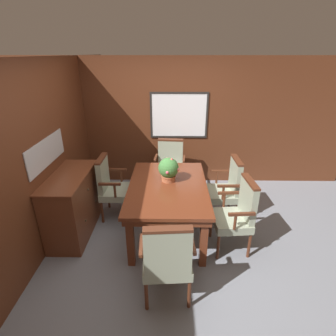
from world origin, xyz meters
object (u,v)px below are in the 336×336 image
at_px(sideboard_cabinet, 73,204).
at_px(chair_head_near, 167,259).
at_px(potted_plant, 168,169).
at_px(chair_right_far, 227,187).
at_px(dining_table, 168,191).
at_px(chair_right_near, 237,212).
at_px(chair_head_far, 170,165).
at_px(chair_left_far, 111,185).

bearing_deg(sideboard_cabinet, chair_head_near, -40.14).
bearing_deg(potted_plant, chair_right_far, 13.12).
xyz_separation_m(dining_table, sideboard_cabinet, (-1.38, -0.05, -0.20)).
relative_size(chair_right_near, chair_right_far, 1.00).
xyz_separation_m(potted_plant, sideboard_cabinet, (-1.39, -0.20, -0.48)).
bearing_deg(chair_head_far, chair_right_far, -39.12).
relative_size(dining_table, chair_head_far, 1.61).
relative_size(chair_right_near, sideboard_cabinet, 0.88).
bearing_deg(chair_right_near, potted_plant, -123.35).
distance_m(chair_right_near, chair_left_far, 1.99).
bearing_deg(potted_plant, chair_head_far, 89.24).
relative_size(chair_head_near, chair_head_far, 1.00).
distance_m(dining_table, sideboard_cabinet, 1.39).
bearing_deg(chair_right_far, dining_table, -70.06).
distance_m(chair_head_far, chair_right_near, 1.83).
bearing_deg(chair_right_near, chair_right_far, 175.91).
bearing_deg(sideboard_cabinet, chair_right_far, 10.18).
xyz_separation_m(chair_head_near, sideboard_cabinet, (-1.39, 1.17, -0.09)).
height_order(chair_right_far, sideboard_cabinet, chair_right_far).
relative_size(chair_left_far, sideboard_cabinet, 0.88).
bearing_deg(chair_left_far, chair_head_near, -150.14).
height_order(chair_head_near, chair_head_far, same).
bearing_deg(chair_right_far, chair_head_near, -31.36).
distance_m(chair_right_far, sideboard_cabinet, 2.34).
xyz_separation_m(chair_head_near, chair_left_far, (-0.92, 1.62, 0.00)).
relative_size(chair_head_far, sideboard_cabinet, 0.88).
relative_size(potted_plant, sideboard_cabinet, 0.31).
height_order(chair_right_far, potted_plant, potted_plant).
height_order(chair_head_near, chair_left_far, same).
distance_m(dining_table, chair_right_far, 1.00).
distance_m(chair_head_far, potted_plant, 1.15).
bearing_deg(potted_plant, chair_left_far, 164.92).
distance_m(chair_left_far, potted_plant, 1.03).
bearing_deg(potted_plant, chair_right_near, -29.01).
relative_size(dining_table, chair_right_far, 1.61).
relative_size(chair_head_near, chair_right_near, 1.00).
relative_size(chair_head_far, chair_left_far, 1.00).
height_order(chair_right_near, sideboard_cabinet, chair_right_near).
height_order(chair_head_far, sideboard_cabinet, chair_head_far).
distance_m(chair_head_far, chair_right_far, 1.25).
bearing_deg(potted_plant, dining_table, -92.71).
distance_m(dining_table, chair_right_near, 1.00).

